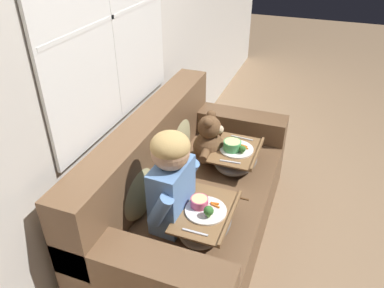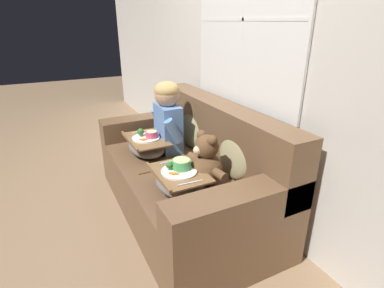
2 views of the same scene
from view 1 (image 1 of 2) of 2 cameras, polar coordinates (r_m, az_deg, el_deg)
name	(u,v)px [view 1 (image 1 of 2)]	position (r m, az deg, el deg)	size (l,w,h in m)	color
ground_plane	(197,235)	(2.87, 0.72, -13.65)	(14.00, 14.00, 0.00)	#8E7051
wall_back_with_window	(109,55)	(2.37, -12.50, 13.15)	(8.00, 0.08, 2.60)	beige
couch	(188,199)	(2.66, -0.59, -8.32)	(1.83, 0.94, 0.91)	brown
throw_pillow_behind_child	(135,187)	(2.30, -8.75, -6.50)	(0.41, 0.20, 0.42)	tan
throw_pillow_behind_teddy	(178,133)	(2.81, -2.16, 1.74)	(0.39, 0.19, 0.40)	tan
child_figure	(171,176)	(2.12, -3.15, -4.92)	(0.44, 0.22, 0.62)	#5B84BC
teddy_bear	(210,142)	(2.75, 2.71, 0.35)	(0.42, 0.30, 0.39)	brown
lap_tray_child	(206,219)	(2.23, 2.08, -11.39)	(0.46, 0.31, 0.22)	slate
lap_tray_teddy	(236,157)	(2.75, 6.68, -1.94)	(0.43, 0.32, 0.22)	slate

